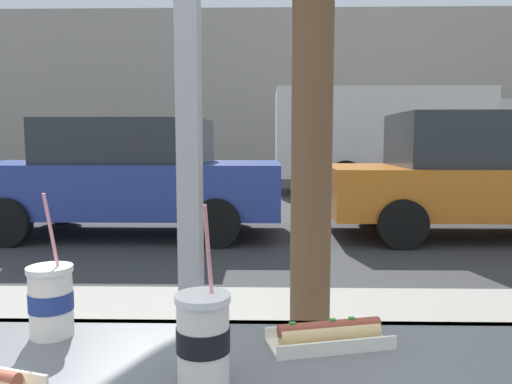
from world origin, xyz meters
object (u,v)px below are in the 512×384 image
Objects in this scene: hotdog_tray_near at (329,334)px; box_truck at (408,136)px; parked_car_orange at (480,175)px; soda_cup_right at (51,300)px; parked_car_blue at (129,176)px; soda_cup_left at (203,338)px.

hotdog_tray_near is 0.04× the size of box_truck.
parked_car_orange reaches higher than hotdog_tray_near.
soda_cup_right is at bearing -119.99° from parked_car_orange.
parked_car_blue is 0.99× the size of parked_car_orange.
soda_cup_right is 0.04× the size of box_truck.
hotdog_tray_near is 6.51m from parked_car_blue.
soda_cup_left is at bearing -116.73° from parked_car_orange.
soda_cup_left is 0.29m from hotdog_tray_near.
parked_car_orange is at bearing 60.01° from soda_cup_right.
box_truck is (4.10, 11.85, 0.45)m from soda_cup_right.
parked_car_blue reaches higher than soda_cup_left.
soda_cup_right is 0.07× the size of parked_car_blue.
hotdog_tray_near is at bearing -106.49° from box_truck.
soda_cup_left is 7.06m from parked_car_orange.
soda_cup_left is at bearing -145.08° from hotdog_tray_near.
parked_car_orange is 0.63× the size of box_truck.
parked_car_blue is 8.08m from box_truck.
parked_car_blue reaches higher than soda_cup_right.
soda_cup_right is (-0.35, 0.20, -0.00)m from soda_cup_left.
soda_cup_right is 0.07× the size of parked_car_orange.
box_truck is (3.75, 12.05, 0.44)m from soda_cup_left.
soda_cup_right is 6.31m from parked_car_blue.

